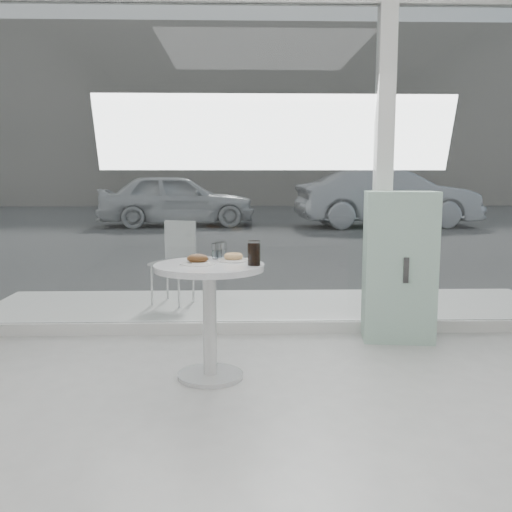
{
  "coord_description": "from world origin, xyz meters",
  "views": [
    {
      "loc": [
        -0.3,
        -1.77,
        1.34
      ],
      "look_at": [
        -0.2,
        1.7,
        0.85
      ],
      "focal_mm": 40.0,
      "sensor_mm": 36.0,
      "label": 1
    }
  ],
  "objects_px": {
    "mint_cabinet": "(399,266)",
    "patio_chair": "(176,256)",
    "car_silver": "(387,198)",
    "cola_glass": "(254,254)",
    "plate_fritter": "(198,260)",
    "main_table": "(210,297)",
    "water_tumbler_b": "(221,252)",
    "plate_donut": "(233,258)",
    "water_tumbler_a": "(217,252)",
    "car_white": "(177,200)"
  },
  "relations": [
    {
      "from": "main_table",
      "to": "water_tumbler_b",
      "type": "relative_size",
      "value": 6.58
    },
    {
      "from": "water_tumbler_a",
      "to": "mint_cabinet",
      "type": "bearing_deg",
      "value": 23.54
    },
    {
      "from": "car_white",
      "to": "water_tumbler_b",
      "type": "bearing_deg",
      "value": -179.27
    },
    {
      "from": "main_table",
      "to": "plate_fritter",
      "type": "distance_m",
      "value": 0.26
    },
    {
      "from": "mint_cabinet",
      "to": "patio_chair",
      "type": "height_order",
      "value": "mint_cabinet"
    },
    {
      "from": "water_tumbler_a",
      "to": "main_table",
      "type": "bearing_deg",
      "value": -99.32
    },
    {
      "from": "car_silver",
      "to": "cola_glass",
      "type": "bearing_deg",
      "value": 157.19
    },
    {
      "from": "patio_chair",
      "to": "cola_glass",
      "type": "distance_m",
      "value": 2.32
    },
    {
      "from": "mint_cabinet",
      "to": "car_silver",
      "type": "bearing_deg",
      "value": 83.29
    },
    {
      "from": "plate_donut",
      "to": "cola_glass",
      "type": "xyz_separation_m",
      "value": [
        0.13,
        -0.19,
        0.06
      ]
    },
    {
      "from": "car_white",
      "to": "car_silver",
      "type": "xyz_separation_m",
      "value": [
        5.59,
        -0.44,
        0.07
      ]
    },
    {
      "from": "plate_donut",
      "to": "car_silver",
      "type": "bearing_deg",
      "value": 70.62
    },
    {
      "from": "mint_cabinet",
      "to": "car_white",
      "type": "relative_size",
      "value": 0.29
    },
    {
      "from": "plate_fritter",
      "to": "plate_donut",
      "type": "height_order",
      "value": "plate_fritter"
    },
    {
      "from": "plate_donut",
      "to": "water_tumbler_b",
      "type": "height_order",
      "value": "water_tumbler_b"
    },
    {
      "from": "water_tumbler_a",
      "to": "cola_glass",
      "type": "height_order",
      "value": "cola_glass"
    },
    {
      "from": "mint_cabinet",
      "to": "plate_donut",
      "type": "height_order",
      "value": "mint_cabinet"
    },
    {
      "from": "mint_cabinet",
      "to": "plate_donut",
      "type": "relative_size",
      "value": 5.57
    },
    {
      "from": "car_silver",
      "to": "cola_glass",
      "type": "relative_size",
      "value": 29.65
    },
    {
      "from": "main_table",
      "to": "car_silver",
      "type": "bearing_deg",
      "value": 70.12
    },
    {
      "from": "plate_fritter",
      "to": "water_tumbler_a",
      "type": "bearing_deg",
      "value": 66.96
    },
    {
      "from": "mint_cabinet",
      "to": "car_white",
      "type": "distance_m",
      "value": 11.31
    },
    {
      "from": "patio_chair",
      "to": "cola_glass",
      "type": "bearing_deg",
      "value": -48.04
    },
    {
      "from": "car_silver",
      "to": "water_tumbler_a",
      "type": "xyz_separation_m",
      "value": [
        -4.06,
        -11.1,
        0.04
      ]
    },
    {
      "from": "main_table",
      "to": "patio_chair",
      "type": "xyz_separation_m",
      "value": [
        -0.46,
        2.11,
        -0.03
      ]
    },
    {
      "from": "plate_fritter",
      "to": "cola_glass",
      "type": "relative_size",
      "value": 1.46
    },
    {
      "from": "mint_cabinet",
      "to": "water_tumbler_b",
      "type": "relative_size",
      "value": 10.4
    },
    {
      "from": "car_white",
      "to": "water_tumbler_a",
      "type": "bearing_deg",
      "value": -179.41
    },
    {
      "from": "mint_cabinet",
      "to": "cola_glass",
      "type": "bearing_deg",
      "value": -134.94
    },
    {
      "from": "plate_fritter",
      "to": "main_table",
      "type": "bearing_deg",
      "value": 13.95
    },
    {
      "from": "car_silver",
      "to": "plate_donut",
      "type": "bearing_deg",
      "value": 156.29
    },
    {
      "from": "patio_chair",
      "to": "main_table",
      "type": "bearing_deg",
      "value": -54.8
    },
    {
      "from": "main_table",
      "to": "car_silver",
      "type": "relative_size",
      "value": 0.16
    },
    {
      "from": "mint_cabinet",
      "to": "cola_glass",
      "type": "relative_size",
      "value": 7.67
    },
    {
      "from": "mint_cabinet",
      "to": "water_tumbler_b",
      "type": "bearing_deg",
      "value": -148.41
    },
    {
      "from": "mint_cabinet",
      "to": "cola_glass",
      "type": "distance_m",
      "value": 1.55
    },
    {
      "from": "patio_chair",
      "to": "water_tumbler_b",
      "type": "xyz_separation_m",
      "value": [
        0.53,
        -1.89,
        0.3
      ]
    },
    {
      "from": "water_tumbler_b",
      "to": "water_tumbler_a",
      "type": "bearing_deg",
      "value": 162.46
    },
    {
      "from": "main_table",
      "to": "plate_fritter",
      "type": "height_order",
      "value": "plate_fritter"
    },
    {
      "from": "mint_cabinet",
      "to": "patio_chair",
      "type": "bearing_deg",
      "value": 154.9
    },
    {
      "from": "car_white",
      "to": "plate_donut",
      "type": "xyz_separation_m",
      "value": [
        1.65,
        -11.66,
        0.08
      ]
    },
    {
      "from": "water_tumbler_b",
      "to": "cola_glass",
      "type": "relative_size",
      "value": 0.74
    },
    {
      "from": "main_table",
      "to": "patio_chair",
      "type": "distance_m",
      "value": 2.16
    },
    {
      "from": "car_silver",
      "to": "water_tumbler_b",
      "type": "relative_size",
      "value": 40.19
    },
    {
      "from": "cola_glass",
      "to": "water_tumbler_a",
      "type": "bearing_deg",
      "value": 129.85
    },
    {
      "from": "mint_cabinet",
      "to": "plate_fritter",
      "type": "xyz_separation_m",
      "value": [
        -1.57,
        -0.89,
        0.19
      ]
    },
    {
      "from": "plate_fritter",
      "to": "water_tumbler_b",
      "type": "height_order",
      "value": "water_tumbler_b"
    },
    {
      "from": "car_white",
      "to": "plate_donut",
      "type": "height_order",
      "value": "car_white"
    },
    {
      "from": "plate_donut",
      "to": "water_tumbler_a",
      "type": "distance_m",
      "value": 0.17
    },
    {
      "from": "car_silver",
      "to": "water_tumbler_a",
      "type": "relative_size",
      "value": 43.95
    }
  ]
}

